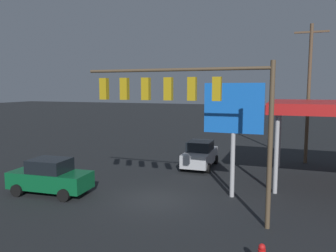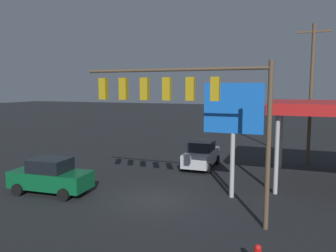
% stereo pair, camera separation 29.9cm
% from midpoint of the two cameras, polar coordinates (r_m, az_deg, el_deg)
% --- Properties ---
extents(ground_plane, '(200.00, 200.00, 0.00)m').
position_cam_midpoint_polar(ground_plane, '(17.38, -1.92, -12.66)').
color(ground_plane, black).
extents(traffic_signal_assembly, '(8.36, 0.43, 6.82)m').
position_cam_midpoint_polar(traffic_signal_assembly, '(14.22, 2.88, 4.86)').
color(traffic_signal_assembly, brown).
rests_on(traffic_signal_assembly, ground).
extents(utility_pole, '(2.40, 0.26, 10.45)m').
position_cam_midpoint_polar(utility_pole, '(26.84, 23.95, 5.58)').
color(utility_pole, brown).
rests_on(utility_pole, ground).
extents(price_sign, '(3.05, 0.27, 6.00)m').
position_cam_midpoint_polar(price_sign, '(17.19, 11.81, 2.20)').
color(price_sign, '#B7B7BC').
rests_on(price_sign, ground).
extents(sedan_waiting, '(4.51, 2.29, 1.93)m').
position_cam_midpoint_polar(sedan_waiting, '(19.15, -19.33, -8.23)').
color(sedan_waiting, '#0C592D').
rests_on(sedan_waiting, ground).
extents(sedan_far, '(2.14, 4.44, 1.93)m').
position_cam_midpoint_polar(sedan_far, '(23.93, 6.17, -4.96)').
color(sedan_far, silver).
rests_on(sedan_far, ground).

